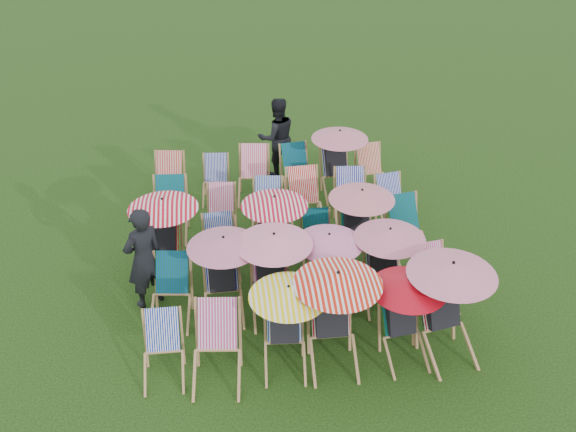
{
  "coord_description": "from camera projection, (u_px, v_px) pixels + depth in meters",
  "views": [
    {
      "loc": [
        -1.07,
        -8.56,
        6.55
      ],
      "look_at": [
        -0.03,
        0.18,
        0.9
      ],
      "focal_mm": 40.0,
      "sensor_mm": 36.0,
      "label": 1
    }
  ],
  "objects": [
    {
      "name": "deckchair_18",
      "position": [
        169.0,
        210.0,
        11.39
      ],
      "size": [
        0.71,
        0.94,
        0.98
      ],
      "rotation": [
        0.0,
        0.0,
        -0.07
      ],
      "color": "#AB7E4F",
      "rests_on": "ground"
    },
    {
      "name": "deckchair_25",
      "position": [
        216.0,
        180.0,
        12.45
      ],
      "size": [
        0.61,
        0.8,
        0.82
      ],
      "rotation": [
        0.0,
        0.0,
        -0.09
      ],
      "color": "#AB7E4F",
      "rests_on": "ground"
    },
    {
      "name": "ground",
      "position": [
        291.0,
        267.0,
        10.8
      ],
      "size": [
        100.0,
        100.0,
        0.0
      ],
      "primitive_type": "plane",
      "color": "black",
      "rests_on": "ground"
    },
    {
      "name": "deckchair_17",
      "position": [
        409.0,
        231.0,
        10.82
      ],
      "size": [
        0.79,
        1.0,
        0.98
      ],
      "rotation": [
        0.0,
        0.0,
        0.16
      ],
      "color": "#AB7E4F",
      "rests_on": "ground"
    },
    {
      "name": "deckchair_8",
      "position": [
        272.0,
        274.0,
        9.48
      ],
      "size": [
        1.14,
        1.18,
        1.35
      ],
      "rotation": [
        0.0,
        0.0,
        -0.01
      ],
      "color": "#AB7E4F",
      "rests_on": "ground"
    },
    {
      "name": "deckchair_22",
      "position": [
        352.0,
        201.0,
        11.66
      ],
      "size": [
        0.71,
        0.94,
        0.97
      ],
      "rotation": [
        0.0,
        0.0,
        -0.08
      ],
      "color": "#AB7E4F",
      "rests_on": "ground"
    },
    {
      "name": "deckchair_0",
      "position": [
        163.0,
        351.0,
        8.53
      ],
      "size": [
        0.57,
        0.8,
        0.86
      ],
      "rotation": [
        0.0,
        0.0,
        -0.01
      ],
      "color": "#AB7E4F",
      "rests_on": "ground"
    },
    {
      "name": "deckchair_29",
      "position": [
        372.0,
        171.0,
        12.68
      ],
      "size": [
        0.67,
        0.87,
        0.89
      ],
      "rotation": [
        0.0,
        0.0,
        0.1
      ],
      "color": "#AB7E4F",
      "rests_on": "ground"
    },
    {
      "name": "deckchair_5",
      "position": [
        448.0,
        308.0,
        8.75
      ],
      "size": [
        1.22,
        1.33,
        1.45
      ],
      "rotation": [
        0.0,
        0.0,
        0.21
      ],
      "color": "#AB7E4F",
      "rests_on": "ground"
    },
    {
      "name": "deckchair_24",
      "position": [
        168.0,
        182.0,
        12.26
      ],
      "size": [
        0.74,
        0.95,
        0.94
      ],
      "rotation": [
        0.0,
        0.0,
        -0.14
      ],
      "color": "#AB7E4F",
      "rests_on": "ground"
    },
    {
      "name": "deckchair_9",
      "position": [
        326.0,
        269.0,
        9.68
      ],
      "size": [
        1.03,
        1.09,
        1.22
      ],
      "rotation": [
        0.0,
        0.0,
        -0.13
      ],
      "color": "#AB7E4F",
      "rests_on": "ground"
    },
    {
      "name": "deckchair_27",
      "position": [
        298.0,
        172.0,
        12.61
      ],
      "size": [
        0.71,
        0.91,
        0.92
      ],
      "rotation": [
        0.0,
        0.0,
        0.12
      ],
      "color": "#AB7E4F",
      "rests_on": "ground"
    },
    {
      "name": "deckchair_10",
      "position": [
        385.0,
        266.0,
        9.71
      ],
      "size": [
        1.08,
        1.13,
        1.28
      ],
      "rotation": [
        0.0,
        0.0,
        -0.05
      ],
      "color": "#AB7E4F",
      "rests_on": "ground"
    },
    {
      "name": "deckchair_19",
      "position": [
        221.0,
        213.0,
        11.41
      ],
      "size": [
        0.64,
        0.83,
        0.85
      ],
      "rotation": [
        0.0,
        0.0,
        -0.09
      ],
      "color": "#AB7E4F",
      "rests_on": "ground"
    },
    {
      "name": "deckchair_26",
      "position": [
        254.0,
        176.0,
        12.46
      ],
      "size": [
        0.74,
        0.96,
        0.97
      ],
      "rotation": [
        0.0,
        0.0,
        -0.12
      ],
      "color": "#AB7E4F",
      "rests_on": "ground"
    },
    {
      "name": "deckchair_15",
      "position": [
        317.0,
        241.0,
        10.71
      ],
      "size": [
        0.58,
        0.79,
        0.84
      ],
      "rotation": [
        0.0,
        0.0,
        -0.04
      ],
      "color": "#AB7E4F",
      "rests_on": "ground"
    },
    {
      "name": "deckchair_14",
      "position": [
        272.0,
        232.0,
        10.47
      ],
      "size": [
        1.09,
        1.16,
        1.29
      ],
      "rotation": [
        0.0,
        0.0,
        -0.18
      ],
      "color": "#AB7E4F",
      "rests_on": "ground"
    },
    {
      "name": "deckchair_11",
      "position": [
        435.0,
        280.0,
        9.8
      ],
      "size": [
        0.7,
        0.88,
        0.88
      ],
      "rotation": [
        0.0,
        0.0,
        0.16
      ],
      "color": "#AB7E4F",
      "rests_on": "ground"
    },
    {
      "name": "deckchair_2",
      "position": [
        286.0,
        326.0,
        8.59
      ],
      "size": [
        1.07,
        1.12,
        1.27
      ],
      "rotation": [
        0.0,
        0.0,
        -0.07
      ],
      "color": "#AB7E4F",
      "rests_on": "ground"
    },
    {
      "name": "deckchair_6",
      "position": [
        170.0,
        293.0,
        9.5
      ],
      "size": [
        0.72,
        0.93,
        0.93
      ],
      "rotation": [
        0.0,
        0.0,
        -0.13
      ],
      "color": "#AB7E4F",
      "rests_on": "ground"
    },
    {
      "name": "person_left",
      "position": [
        144.0,
        258.0,
        9.56
      ],
      "size": [
        0.74,
        0.69,
        1.71
      ],
      "primitive_type": "imported",
      "rotation": [
        0.0,
        0.0,
        3.75
      ],
      "color": "black",
      "rests_on": "ground"
    },
    {
      "name": "deckchair_28",
      "position": [
        338.0,
        162.0,
        12.51
      ],
      "size": [
        1.1,
        1.16,
        1.31
      ],
      "rotation": [
        0.0,
        0.0,
        0.06
      ],
      "color": "#AB7E4F",
      "rests_on": "ground"
    },
    {
      "name": "deckchair_4",
      "position": [
        405.0,
        318.0,
        8.74
      ],
      "size": [
        1.04,
        1.12,
        1.24
      ],
      "rotation": [
        0.0,
        0.0,
        0.13
      ],
      "color": "#AB7E4F",
      "rests_on": "ground"
    },
    {
      "name": "deckchair_3",
      "position": [
        334.0,
        318.0,
        8.61
      ],
      "size": [
        1.2,
        1.24,
        1.42
      ],
      "rotation": [
        0.0,
        0.0,
        -0.01
      ],
      "color": "#AB7E4F",
      "rests_on": "ground"
    },
    {
      "name": "deckchair_12",
      "position": [
        162.0,
        236.0,
        10.33
      ],
      "size": [
        1.13,
        1.19,
        1.34
      ],
      "rotation": [
        0.0,
        0.0,
        -0.14
      ],
      "color": "#AB7E4F",
      "rests_on": "ground"
    },
    {
      "name": "person_rear",
      "position": [
        277.0,
        137.0,
        13.09
      ],
      "size": [
        0.92,
        0.78,
        1.68
      ],
      "primitive_type": "imported",
      "rotation": [
        0.0,
        0.0,
        3.34
      ],
      "color": "black",
      "rests_on": "ground"
    },
    {
      "name": "deckchair_23",
      "position": [
        394.0,
        203.0,
        11.71
      ],
      "size": [
        0.68,
        0.86,
        0.85
      ],
      "rotation": [
        0.0,
        0.0,
        0.16
      ],
      "color": "#AB7E4F",
      "rests_on": "ground"
    },
    {
      "name": "deckchair_1",
      "position": [
        217.0,
        349.0,
        8.46
      ],
      "size": [
        0.76,
        0.99,
        1.01
      ],
      "rotation": [
        0.0,
        0.0,
        -0.11
      ],
      "color": "#AB7E4F",
      "rests_on": "ground"
    },
    {
      "name": "deckchair_13",
      "position": [
        221.0,
        247.0,
        10.51
      ],
      "size": [
        0.63,
        0.85,
        0.88
      ],
      "rotation": [
        0.0,
        0.0,
        0.06
      ],
      "color": "#AB7E4F",
      "rests_on": "ground"
    },
    {
      "name": "deckchair_20",
      "position": [
        267.0,
        208.0,
        11.54
      ],
      "size": [
        0.68,
        0.88,
        0.89
      ],
      "rotation": [
        0.0,
        0.0,
        -0.13
      ],
      "color": "#AB7E4F",
      "rests_on": "ground"
    },
    {
      "name": "deckchair_21",
      "position": [
        306.0,
        201.0,
        11.64
      ],
      "size": [
        0.71,
        0.95,
        0.99
      ],
      "rotation": [
        0.0,
        0.0,
        0.06
      ],
      "color": "#AB7E4F",
      "rests_on": "ground"
    },
    {
      "name": "deckchair_7",
      "position": [
        223.0,
        275.0,
        9.5
      ],
      "size": [
        1.09,
        1.13,
        1.29
      ],
      "rotation": [
        0.0,
        0.0,
        0.02
      ],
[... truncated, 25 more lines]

